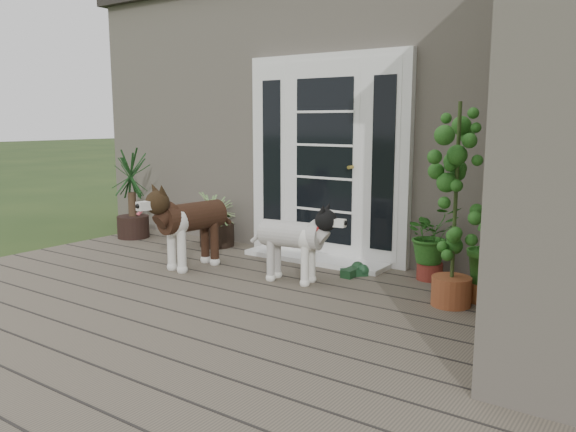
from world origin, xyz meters
The scene contains 14 objects.
deck centered at (0.00, 0.40, 0.06)m, with size 6.20×4.60×0.12m, color #6B5B4C.
house_main centered at (0.00, 4.65, 1.55)m, with size 7.40×4.00×3.10m, color #665E54.
door_unit centered at (-0.20, 2.60, 1.19)m, with size 1.90×0.14×2.15m, color white.
door_step centered at (-0.20, 2.40, 0.14)m, with size 1.60×0.40×0.05m, color white.
brindle_dog centered at (-1.07, 1.47, 0.50)m, with size 0.39×0.91×0.76m, color #3F2417, non-canonical shape.
white_dog centered at (0.03, 1.61, 0.44)m, with size 0.33×0.77×0.65m, color white, non-canonical shape.
spider_plant centered at (-1.55, 2.36, 0.48)m, with size 0.67×0.67×0.72m, color #99A867, non-canonical shape.
yucca centered at (-2.75, 2.12, 0.66)m, with size 0.75×0.75×1.09m, color black, non-canonical shape.
herb_a centered at (1.06, 2.40, 0.43)m, with size 0.49×0.49×0.63m, color #234E16.
herb_b centered at (1.65, 2.03, 0.41)m, with size 0.39×0.39×0.58m, color #18571A.
herb_c centered at (2.11, 2.08, 0.37)m, with size 0.33×0.33×0.51m, color #1E5518.
sapling centered at (1.48, 1.77, 0.95)m, with size 0.49×0.49×1.67m, color #1B5F1E, non-canonical shape.
clog_left centered at (0.40, 2.11, 0.17)m, with size 0.15×0.32×0.10m, color #143219, non-canonical shape.
clog_right centered at (0.42, 2.11, 0.16)m, with size 0.14×0.29×0.09m, color #173A20, non-canonical shape.
Camera 1 is at (2.92, -2.59, 1.58)m, focal length 35.66 mm.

